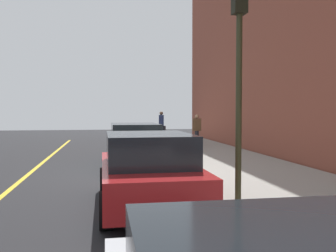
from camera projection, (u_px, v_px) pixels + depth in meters
The scene contains 10 objects.
ground_plane at pixel (133, 173), 11.67m from camera, with size 56.00×56.00×0.00m, color black.
sidewalk at pixel (234, 168), 12.22m from camera, with size 28.00×4.60×0.15m, color gray.
lane_stripe_centre at pixel (26, 176), 11.14m from camera, with size 28.00×0.14×0.01m, color gold.
snow_bank_curb at pixel (144, 156), 15.22m from camera, with size 4.99×0.56×0.22m, color white.
parked_car_red at pixel (148, 171), 7.45m from camera, with size 4.15×1.93×1.51m.
parked_car_green at pixel (135, 145), 13.22m from camera, with size 4.64×1.92×1.51m.
pedestrian_brown_coat at pixel (197, 129), 19.63m from camera, with size 0.53×0.47×1.62m.
pedestrian_navy_coat at pixel (161, 124), 24.31m from camera, with size 0.51×0.58×1.78m.
traffic_light_pole at pixel (239, 51), 7.22m from camera, with size 0.35×0.26×4.37m.
rolling_suitcase at pixel (162, 135), 23.87m from camera, with size 0.34×0.22×0.93m.
Camera 1 is at (-11.62, 0.85, 1.95)m, focal length 39.94 mm.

